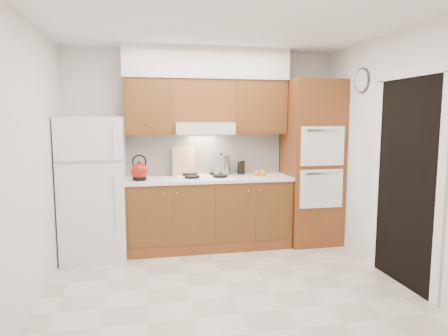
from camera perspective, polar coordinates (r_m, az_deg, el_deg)
name	(u,v)px	position (r m, az deg, el deg)	size (l,w,h in m)	color
floor	(225,283)	(4.32, 0.19, -16.11)	(3.60, 3.60, 0.00)	beige
ceiling	(225,24)	(4.07, 0.20, 19.87)	(3.60, 3.60, 0.00)	white
wall_back	(203,148)	(5.46, -2.99, 2.88)	(3.60, 0.02, 2.60)	white
wall_left	(32,163)	(4.03, -25.74, 0.69)	(0.02, 3.00, 2.60)	white
wall_right	(387,155)	(4.69, 22.28, 1.67)	(0.02, 3.00, 2.60)	white
fridge	(94,188)	(5.13, -18.07, -2.69)	(0.75, 0.72, 1.72)	white
base_cabinets	(209,214)	(5.30, -2.18, -6.55)	(2.11, 0.60, 0.90)	brown
countertop	(209,179)	(5.20, -2.18, -1.54)	(2.13, 0.62, 0.04)	white
backsplash	(205,154)	(5.45, -2.70, 2.03)	(2.11, 0.03, 0.56)	white
oven_cabinet	(311,163)	(5.57, 12.37, 0.74)	(0.70, 0.65, 2.20)	brown
upper_cab_left	(149,107)	(5.22, -10.63, 8.62)	(0.63, 0.33, 0.70)	brown
upper_cab_right	(257,107)	(5.44, 4.80, 8.65)	(0.73, 0.33, 0.70)	brown
range_hood	(204,128)	(5.22, -2.91, 5.71)	(0.75, 0.45, 0.15)	silver
upper_cab_over_hood	(203,101)	(5.28, -3.04, 9.52)	(0.75, 0.33, 0.55)	brown
soffit	(207,64)	(5.32, -2.49, 14.65)	(2.13, 0.36, 0.40)	silver
cooktop	(205,177)	(5.21, -2.76, -1.24)	(0.74, 0.50, 0.01)	white
doorway	(405,183)	(4.43, 24.50, -2.00)	(0.02, 0.90, 2.10)	black
wall_clock	(362,81)	(5.15, 19.14, 11.72)	(0.30, 0.30, 0.02)	#3F3833
kettle	(139,171)	(5.02, -11.98, -0.44)	(0.21, 0.21, 0.21)	maroon
cutting_board	(184,161)	(5.32, -5.80, 1.01)	(0.30, 0.02, 0.40)	tan
stock_pot	(221,165)	(5.32, -0.42, 0.50)	(0.23, 0.23, 0.24)	silver
condiment_a	(226,167)	(5.49, 0.35, 0.11)	(0.05, 0.05, 0.19)	black
condiment_b	(243,167)	(5.48, 2.67, 0.09)	(0.06, 0.06, 0.19)	black
condiment_c	(240,168)	(5.48, 2.30, 0.04)	(0.06, 0.06, 0.17)	black
orange_near	(263,173)	(5.33, 5.63, -0.67)	(0.09, 0.09, 0.09)	orange
orange_far	(257,173)	(5.35, 4.74, -0.67)	(0.08, 0.08, 0.08)	#FF5F0D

